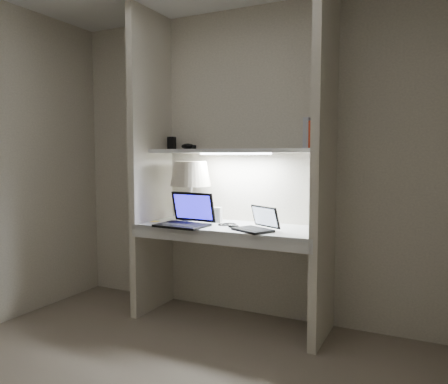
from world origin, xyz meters
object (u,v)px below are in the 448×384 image
Objects in this scene: book_row at (319,134)px; speaker at (216,215)px; laptop_main at (186,218)px; laptop_netbook at (257,225)px; table_lamp at (191,181)px.

speaker is at bearing -173.72° from book_row.
book_row is at bearing 21.63° from laptop_main.
laptop_main reaches higher than laptop_netbook.
laptop_main is 1.11× the size of laptop_netbook.
laptop_netbook is at bearing 5.30° from laptop_main.
laptop_netbook is 2.83× the size of speaker.
book_row is at bearing -3.96° from speaker.
book_row is (0.95, 0.32, 0.65)m from laptop_main.
laptop_main is at bearing -161.29° from book_row.
table_lamp is 1.40× the size of laptop_netbook.
laptop_main is at bearing -149.01° from laptop_netbook.
table_lamp is 3.95× the size of speaker.
laptop_netbook is 0.81m from book_row.
table_lamp is 1.10m from book_row.
speaker is 1.04m from book_row.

